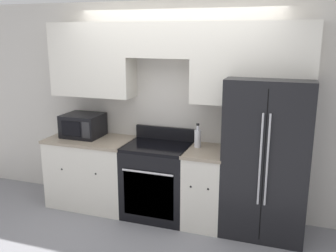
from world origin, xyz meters
The scene contains 8 objects.
ground_plane centered at (0.00, 0.00, 0.00)m, with size 12.00×12.00×0.00m, color gray.
wall_back centered at (0.01, 0.58, 1.55)m, with size 8.00×0.39×2.60m.
lower_cabinets_left centered at (-1.06, 0.31, 0.45)m, with size 1.09×0.64×0.91m.
lower_cabinets_right centered at (0.47, 0.31, 0.46)m, with size 0.46×0.64×0.91m.
oven_range centered at (-0.14, 0.31, 0.46)m, with size 0.78×0.65×1.07m.
refrigerator centered at (1.14, 0.38, 0.88)m, with size 0.90×0.79×1.77m.
microwave centered at (-1.19, 0.38, 1.05)m, with size 0.48×0.43×0.29m.
bottle centered at (0.34, 0.40, 1.02)m, with size 0.08×0.08×0.29m.
Camera 1 is at (1.39, -3.72, 2.22)m, focal length 40.00 mm.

